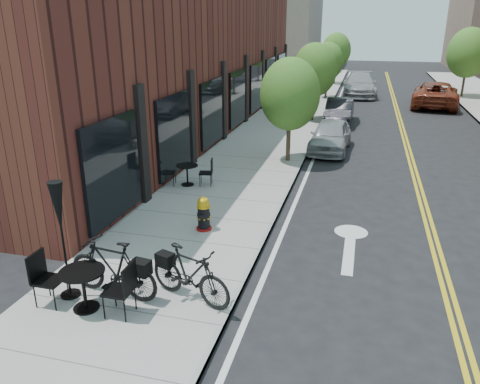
% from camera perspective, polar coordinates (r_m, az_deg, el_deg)
% --- Properties ---
extents(ground, '(120.00, 120.00, 0.00)m').
position_cam_1_polar(ground, '(9.75, 0.56, -11.52)').
color(ground, black).
rests_on(ground, ground).
extents(sidewalk_near, '(4.00, 70.00, 0.12)m').
position_cam_1_polar(sidewalk_near, '(19.17, 2.16, 4.85)').
color(sidewalk_near, '#9E9B93').
rests_on(sidewalk_near, ground).
extents(building_near, '(5.00, 28.00, 7.00)m').
position_cam_1_polar(building_near, '(23.69, -6.57, 16.12)').
color(building_near, '#4C1E18').
rests_on(building_near, ground).
extents(bg_building_left, '(8.00, 14.00, 10.00)m').
position_cam_1_polar(bg_building_left, '(56.94, 4.99, 19.98)').
color(bg_building_left, '#726656').
rests_on(bg_building_left, ground).
extents(tree_near_a, '(2.20, 2.20, 3.81)m').
position_cam_1_polar(tree_near_a, '(17.43, 6.12, 11.75)').
color(tree_near_a, '#382B1E').
rests_on(tree_near_a, sidewalk_near).
extents(tree_near_b, '(2.30, 2.30, 3.98)m').
position_cam_1_polar(tree_near_b, '(25.30, 9.08, 14.47)').
color(tree_near_b, '#382B1E').
rests_on(tree_near_b, sidewalk_near).
extents(tree_near_c, '(2.10, 2.10, 3.67)m').
position_cam_1_polar(tree_near_c, '(33.25, 10.63, 15.37)').
color(tree_near_c, '#382B1E').
rests_on(tree_near_c, sidewalk_near).
extents(tree_near_d, '(2.40, 2.40, 4.11)m').
position_cam_1_polar(tree_near_d, '(41.20, 11.64, 16.54)').
color(tree_near_d, '#382B1E').
rests_on(tree_near_d, sidewalk_near).
extents(tree_far_c, '(2.80, 2.80, 4.62)m').
position_cam_1_polar(tree_far_c, '(36.70, 26.07, 15.00)').
color(tree_far_c, '#382B1E').
rests_on(tree_far_c, sidewalk_far).
extents(fire_hydrant, '(0.51, 0.51, 0.90)m').
position_cam_1_polar(fire_hydrant, '(11.83, -4.46, -2.67)').
color(fire_hydrant, maroon).
rests_on(fire_hydrant, sidewalk_near).
extents(bicycle_left, '(2.01, 0.80, 1.18)m').
position_cam_1_polar(bicycle_left, '(9.31, -15.28, -8.91)').
color(bicycle_left, black).
rests_on(bicycle_left, sidewalk_near).
extents(bicycle_right, '(1.90, 1.08, 1.10)m').
position_cam_1_polar(bicycle_right, '(8.90, -6.13, -9.96)').
color(bicycle_right, black).
rests_on(bicycle_right, sidewalk_near).
extents(bistro_set_b, '(1.89, 0.83, 1.03)m').
position_cam_1_polar(bistro_set_b, '(9.08, -18.56, -10.59)').
color(bistro_set_b, black).
rests_on(bistro_set_b, sidewalk_near).
extents(bistro_set_c, '(1.66, 0.83, 0.87)m').
position_cam_1_polar(bistro_set_c, '(15.10, -6.46, 2.44)').
color(bistro_set_c, black).
rests_on(bistro_set_c, sidewalk_near).
extents(patio_umbrella, '(0.38, 0.38, 2.32)m').
position_cam_1_polar(patio_umbrella, '(9.11, -21.15, -2.75)').
color(patio_umbrella, black).
rests_on(patio_umbrella, sidewalk_near).
extents(parked_car_a, '(1.67, 3.84, 1.29)m').
position_cam_1_polar(parked_car_a, '(19.81, 10.95, 6.74)').
color(parked_car_a, '#97999E').
rests_on(parked_car_a, ground).
extents(parked_car_b, '(1.39, 3.89, 1.28)m').
position_cam_1_polar(parked_car_b, '(25.47, 12.00, 9.60)').
color(parked_car_b, black).
rests_on(parked_car_b, ground).
extents(parked_car_c, '(2.46, 5.58, 1.60)m').
position_cam_1_polar(parked_car_c, '(35.42, 14.36, 12.55)').
color(parked_car_c, '#9E9DA2').
rests_on(parked_car_c, ground).
extents(parked_car_far, '(3.29, 5.95, 1.58)m').
position_cam_1_polar(parked_car_far, '(32.28, 22.72, 10.93)').
color(parked_car_far, maroon).
rests_on(parked_car_far, ground).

